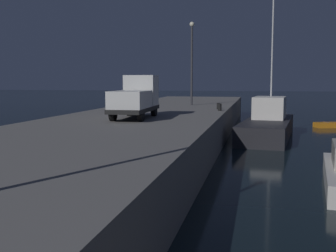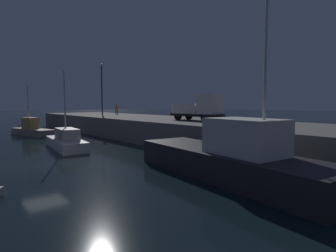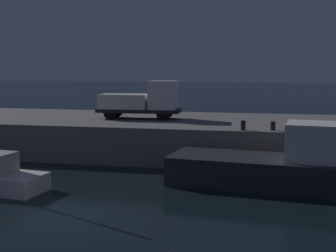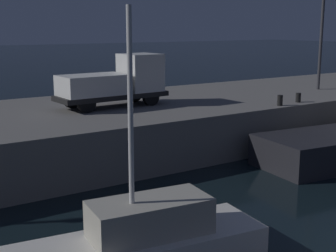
# 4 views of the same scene
# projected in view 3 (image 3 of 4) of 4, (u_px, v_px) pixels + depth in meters

# --- Properties ---
(ground_plane) EXTENTS (320.00, 320.00, 0.00)m
(ground_plane) POSITION_uv_depth(u_px,v_px,m) (59.00, 220.00, 18.42)
(ground_plane) COLOR black
(pier_quay) EXTENTS (67.98, 10.49, 2.34)m
(pier_quay) POSITION_uv_depth(u_px,v_px,m) (153.00, 135.00, 33.09)
(pier_quay) COLOR slate
(pier_quay) RESTS_ON ground
(fishing_boat_white) EXTENTS (13.12, 4.96, 13.19)m
(fishing_boat_white) POSITION_uv_depth(u_px,v_px,m) (305.00, 167.00, 22.91)
(fishing_boat_white) COLOR #232328
(fishing_boat_white) RESTS_ON ground
(utility_truck) EXTENTS (5.84, 2.17, 2.64)m
(utility_truck) POSITION_uv_depth(u_px,v_px,m) (143.00, 101.00, 32.70)
(utility_truck) COLOR black
(utility_truck) RESTS_ON pier_quay
(bollard_west) EXTENTS (0.28, 0.28, 0.55)m
(bollard_west) POSITION_uv_depth(u_px,v_px,m) (243.00, 125.00, 26.96)
(bollard_west) COLOR black
(bollard_west) RESTS_ON pier_quay
(bollard_central) EXTENTS (0.28, 0.28, 0.51)m
(bollard_central) POSITION_uv_depth(u_px,v_px,m) (273.00, 126.00, 26.86)
(bollard_central) COLOR black
(bollard_central) RESTS_ON pier_quay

